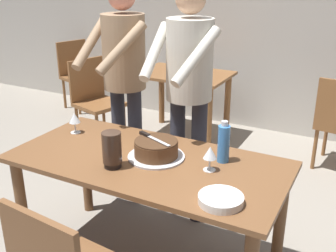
% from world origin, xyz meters
% --- Properties ---
extents(back_wall, '(10.00, 0.12, 2.70)m').
position_xyz_m(back_wall, '(0.00, 2.75, 1.35)').
color(back_wall, '#BCB7AD').
rests_on(back_wall, ground_plane).
extents(main_dining_table, '(1.64, 0.79, 0.75)m').
position_xyz_m(main_dining_table, '(0.00, 0.00, 0.64)').
color(main_dining_table, brown).
rests_on(main_dining_table, ground_plane).
extents(cake_on_platter, '(0.34, 0.34, 0.11)m').
position_xyz_m(cake_on_platter, '(0.04, 0.04, 0.80)').
color(cake_on_platter, silver).
rests_on(cake_on_platter, main_dining_table).
extents(cake_knife, '(0.26, 0.12, 0.02)m').
position_xyz_m(cake_knife, '(-0.03, 0.07, 0.87)').
color(cake_knife, silver).
rests_on(cake_knife, cake_on_platter).
extents(plate_stack, '(0.22, 0.22, 0.04)m').
position_xyz_m(plate_stack, '(0.56, -0.25, 0.77)').
color(plate_stack, white).
rests_on(plate_stack, main_dining_table).
extents(wine_glass_near, '(0.08, 0.08, 0.14)m').
position_xyz_m(wine_glass_near, '(0.38, 0.04, 0.85)').
color(wine_glass_near, silver).
rests_on(wine_glass_near, main_dining_table).
extents(wine_glass_far, '(0.08, 0.08, 0.14)m').
position_xyz_m(wine_glass_far, '(-0.64, 0.13, 0.85)').
color(wine_glass_far, silver).
rests_on(wine_glass_far, main_dining_table).
extents(water_bottle, '(0.07, 0.07, 0.25)m').
position_xyz_m(water_bottle, '(0.41, 0.18, 0.86)').
color(water_bottle, '#387AC6').
rests_on(water_bottle, main_dining_table).
extents(hurricane_lamp, '(0.11, 0.11, 0.21)m').
position_xyz_m(hurricane_lamp, '(-0.12, -0.18, 0.86)').
color(hurricane_lamp, black).
rests_on(hurricane_lamp, main_dining_table).
extents(person_cutting_cake, '(0.47, 0.56, 1.72)m').
position_xyz_m(person_cutting_cake, '(-0.02, 0.61, 1.08)').
color(person_cutting_cake, '#2D2D38').
rests_on(person_cutting_cake, ground_plane).
extents(person_standing_beside, '(0.46, 0.57, 1.72)m').
position_xyz_m(person_standing_beside, '(-0.57, 0.64, 1.08)').
color(person_standing_beside, '#2D2D38').
rests_on(person_standing_beside, ground_plane).
extents(background_table, '(1.00, 0.70, 0.74)m').
position_xyz_m(background_table, '(-0.75, 2.05, 0.58)').
color(background_table, brown).
rests_on(background_table, ground_plane).
extents(background_chair_1, '(0.55, 0.55, 0.90)m').
position_xyz_m(background_chair_1, '(-2.47, 2.34, 0.49)').
color(background_chair_1, brown).
rests_on(background_chair_1, ground_plane).
extents(background_chair_2, '(0.54, 0.54, 0.90)m').
position_xyz_m(background_chair_2, '(-1.56, 1.51, 0.49)').
color(background_chair_2, brown).
rests_on(background_chair_2, ground_plane).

